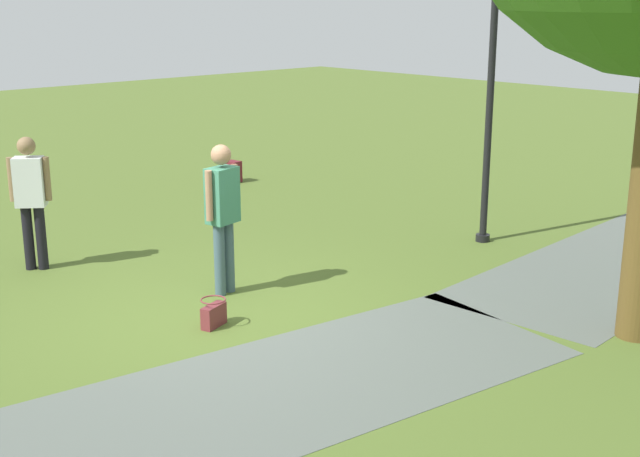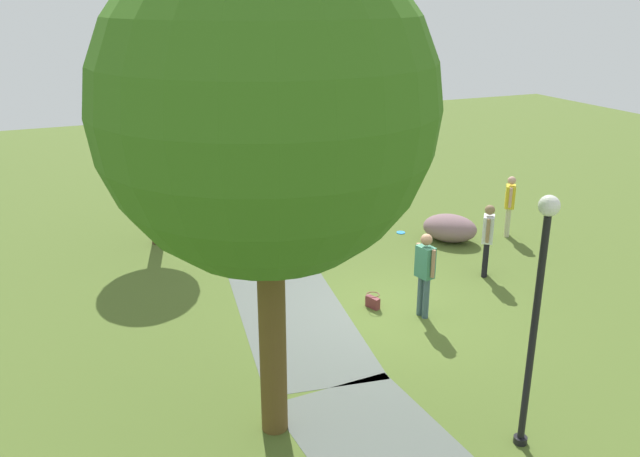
{
  "view_description": "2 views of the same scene",
  "coord_description": "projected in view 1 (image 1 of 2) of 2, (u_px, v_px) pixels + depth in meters",
  "views": [
    {
      "loc": [
        5.28,
        7.04,
        3.4
      ],
      "look_at": [
        0.4,
        1.86,
        1.43
      ],
      "focal_mm": 47.38,
      "sensor_mm": 36.0,
      "label": 1
    },
    {
      "loc": [
        -10.58,
        5.97,
        6.17
      ],
      "look_at": [
        1.58,
        0.85,
        1.45
      ],
      "focal_mm": 36.87,
      "sensor_mm": 36.0,
      "label": 2
    }
  ],
  "objects": [
    {
      "name": "handbag_on_grass",
      "position": [
        214.0,
        314.0,
        8.94
      ],
      "size": [
        0.35,
        0.35,
        0.31
      ],
      "color": "maroon",
      "rests_on": "ground"
    },
    {
      "name": "footpath_segment_mid",
      "position": [
        162.0,
        425.0,
        6.91
      ],
      "size": [
        8.22,
        3.25,
        0.01
      ],
      "color": "#585F58",
      "rests_on": "ground"
    },
    {
      "name": "man_near_boulder",
      "position": [
        31.0,
        193.0,
        10.6
      ],
      "size": [
        0.43,
        0.41,
        1.71
      ],
      "color": "black",
      "rests_on": "ground"
    },
    {
      "name": "ground_plane",
      "position": [
        231.0,
        314.0,
        9.33
      ],
      "size": [
        48.0,
        48.0,
        0.0
      ],
      "primitive_type": "plane",
      "color": "#4F6528"
    },
    {
      "name": "woman_with_handbag",
      "position": [
        223.0,
        208.0,
        9.71
      ],
      "size": [
        0.51,
        0.31,
        1.78
      ],
      "color": "#405A64",
      "rests_on": "ground"
    },
    {
      "name": "spare_backpack_on_lawn",
      "position": [
        233.0,
        172.0,
        15.88
      ],
      "size": [
        0.29,
        0.3,
        0.4
      ],
      "color": "maroon",
      "rests_on": "ground"
    },
    {
      "name": "lamp_post",
      "position": [
        491.0,
        78.0,
        11.48
      ],
      "size": [
        0.28,
        0.28,
        3.77
      ],
      "color": "black",
      "rests_on": "ground"
    }
  ]
}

